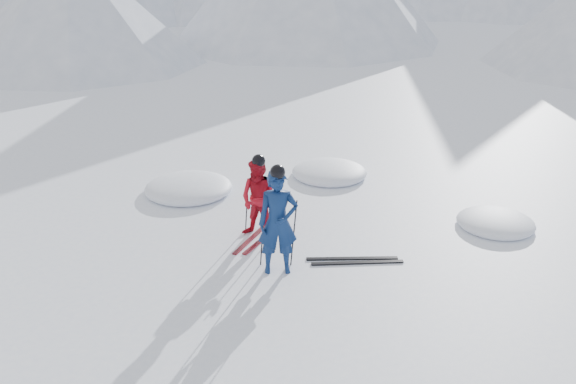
# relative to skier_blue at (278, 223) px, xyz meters

# --- Properties ---
(ground) EXTENTS (160.00, 160.00, 0.00)m
(ground) POSITION_rel_skier_blue_xyz_m (2.10, 0.54, -0.95)
(ground) COLOR white
(ground) RESTS_ON ground
(skier_blue) EXTENTS (0.77, 0.58, 1.91)m
(skier_blue) POSITION_rel_skier_blue_xyz_m (0.00, 0.00, 0.00)
(skier_blue) COLOR navy
(skier_blue) RESTS_ON ground
(skier_red) EXTENTS (0.95, 0.84, 1.62)m
(skier_red) POSITION_rel_skier_blue_xyz_m (-0.53, 1.30, -0.14)
(skier_red) COLOR #AE0D1B
(skier_red) RESTS_ON ground
(pole_blue_left) EXTENTS (0.13, 0.09, 1.27)m
(pole_blue_left) POSITION_rel_skier_blue_xyz_m (-0.30, 0.15, -0.32)
(pole_blue_left) COLOR black
(pole_blue_left) RESTS_ON ground
(pole_blue_right) EXTENTS (0.13, 0.08, 1.27)m
(pole_blue_right) POSITION_rel_skier_blue_xyz_m (0.25, 0.25, -0.32)
(pole_blue_right) COLOR black
(pole_blue_right) RESTS_ON ground
(pole_red_left) EXTENTS (0.11, 0.09, 1.08)m
(pole_red_left) POSITION_rel_skier_blue_xyz_m (-0.83, 1.55, -0.41)
(pole_red_left) COLOR black
(pole_red_left) RESTS_ON ground
(pole_red_right) EXTENTS (0.11, 0.08, 1.08)m
(pole_red_right) POSITION_rel_skier_blue_xyz_m (-0.23, 1.45, -0.41)
(pole_red_right) COLOR black
(pole_red_right) RESTS_ON ground
(ski_worn_left) EXTENTS (0.58, 1.65, 0.03)m
(ski_worn_left) POSITION_rel_skier_blue_xyz_m (-0.65, 1.30, -0.94)
(ski_worn_left) COLOR black
(ski_worn_left) RESTS_ON ground
(ski_worn_right) EXTENTS (0.69, 1.62, 0.03)m
(ski_worn_right) POSITION_rel_skier_blue_xyz_m (-0.41, 1.30, -0.94)
(ski_worn_right) COLOR black
(ski_worn_right) RESTS_ON ground
(ski_loose_a) EXTENTS (1.70, 0.33, 0.03)m
(ski_loose_a) POSITION_rel_skier_blue_xyz_m (1.31, 0.57, -0.94)
(ski_loose_a) COLOR black
(ski_loose_a) RESTS_ON ground
(ski_loose_b) EXTENTS (1.69, 0.39, 0.03)m
(ski_loose_b) POSITION_rel_skier_blue_xyz_m (1.41, 0.42, -0.94)
(ski_loose_b) COLOR black
(ski_loose_b) RESTS_ON ground
(snow_lumps) EXTENTS (10.01, 6.35, 0.45)m
(snow_lumps) POSITION_rel_skier_blue_xyz_m (0.39, 3.45, -0.95)
(snow_lumps) COLOR white
(snow_lumps) RESTS_ON ground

